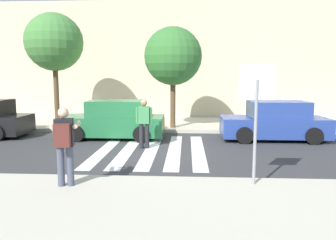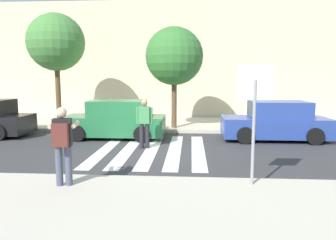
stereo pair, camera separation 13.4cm
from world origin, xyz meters
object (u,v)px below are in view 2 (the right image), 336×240
(parked_car_blue, at_px, (276,122))
(street_tree_center, at_px, (174,57))
(pedestrian_crossing, at_px, (144,121))
(photographer_with_backpack, at_px, (62,140))
(stop_sign, at_px, (255,98))
(street_tree_west, at_px, (56,43))
(parked_car_green, at_px, (115,120))

(parked_car_blue, xyz_separation_m, street_tree_center, (-4.13, 2.01, 2.68))
(pedestrian_crossing, distance_m, street_tree_center, 4.63)
(pedestrian_crossing, xyz_separation_m, street_tree_center, (0.84, 3.85, 2.43))
(photographer_with_backpack, bearing_deg, parked_car_blue, 45.97)
(stop_sign, distance_m, photographer_with_backpack, 4.23)
(photographer_with_backpack, height_order, pedestrian_crossing, photographer_with_backpack)
(street_tree_west, xyz_separation_m, street_tree_center, (5.62, -0.32, -0.68))
(photographer_with_backpack, relative_size, street_tree_west, 0.32)
(stop_sign, relative_size, street_tree_center, 0.57)
(photographer_with_backpack, xyz_separation_m, parked_car_blue, (6.11, 6.32, -0.44))
(pedestrian_crossing, bearing_deg, photographer_with_backpack, -104.22)
(stop_sign, xyz_separation_m, parked_car_green, (-4.45, 5.93, -1.34))
(pedestrian_crossing, height_order, parked_car_blue, pedestrian_crossing)
(photographer_with_backpack, distance_m, pedestrian_crossing, 4.63)
(street_tree_west, distance_m, street_tree_center, 5.67)
(photographer_with_backpack, bearing_deg, street_tree_center, 76.65)
(stop_sign, relative_size, parked_car_green, 0.64)
(parked_car_green, height_order, street_tree_west, street_tree_west)
(stop_sign, relative_size, photographer_with_backpack, 1.53)
(stop_sign, xyz_separation_m, street_tree_west, (-7.76, 8.26, 2.03))
(parked_car_blue, bearing_deg, stop_sign, -108.58)
(parked_car_blue, xyz_separation_m, street_tree_west, (-9.75, 2.33, 3.37))
(pedestrian_crossing, xyz_separation_m, street_tree_west, (-4.78, 4.16, 3.12))
(pedestrian_crossing, relative_size, parked_car_green, 0.42)
(street_tree_center, bearing_deg, parked_car_blue, -25.99)
(photographer_with_backpack, distance_m, street_tree_west, 9.83)
(street_tree_west, bearing_deg, photographer_with_backpack, -67.19)
(photographer_with_backpack, relative_size, pedestrian_crossing, 1.00)
(parked_car_green, height_order, street_tree_center, street_tree_center)
(stop_sign, relative_size, parked_car_blue, 0.64)
(stop_sign, distance_m, parked_car_blue, 6.39)
(photographer_with_backpack, height_order, street_tree_west, street_tree_west)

